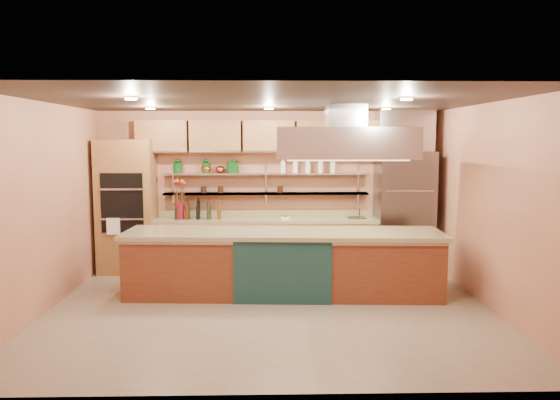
{
  "coord_description": "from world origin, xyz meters",
  "views": [
    {
      "loc": [
        -0.04,
        -7.22,
        2.3
      ],
      "look_at": [
        0.16,
        1.0,
        1.39
      ],
      "focal_mm": 35.0,
      "sensor_mm": 36.0,
      "label": 1
    }
  ],
  "objects_px": {
    "refrigerator": "(404,212)",
    "kitchen_scale": "(285,216)",
    "flower_vase": "(180,211)",
    "island": "(283,263)",
    "copper_kettle": "(220,169)",
    "green_canister": "(231,167)"
  },
  "relations": [
    {
      "from": "flower_vase",
      "to": "green_canister",
      "type": "height_order",
      "value": "green_canister"
    },
    {
      "from": "refrigerator",
      "to": "flower_vase",
      "type": "relative_size",
      "value": 7.4
    },
    {
      "from": "island",
      "to": "copper_kettle",
      "type": "relative_size",
      "value": 28.05
    },
    {
      "from": "refrigerator",
      "to": "flower_vase",
      "type": "bearing_deg",
      "value": 179.85
    },
    {
      "from": "green_canister",
      "to": "kitchen_scale",
      "type": "bearing_deg",
      "value": -13.17
    },
    {
      "from": "refrigerator",
      "to": "flower_vase",
      "type": "distance_m",
      "value": 3.89
    },
    {
      "from": "island",
      "to": "green_canister",
      "type": "bearing_deg",
      "value": 120.28
    },
    {
      "from": "flower_vase",
      "to": "kitchen_scale",
      "type": "height_order",
      "value": "flower_vase"
    },
    {
      "from": "copper_kettle",
      "to": "island",
      "type": "bearing_deg",
      "value": -57.41
    },
    {
      "from": "flower_vase",
      "to": "kitchen_scale",
      "type": "distance_m",
      "value": 1.83
    },
    {
      "from": "refrigerator",
      "to": "copper_kettle",
      "type": "xyz_separation_m",
      "value": [
        -3.2,
        0.23,
        0.73
      ]
    },
    {
      "from": "flower_vase",
      "to": "green_canister",
      "type": "bearing_deg",
      "value": 13.95
    },
    {
      "from": "refrigerator",
      "to": "island",
      "type": "xyz_separation_m",
      "value": [
        -2.15,
        -1.43,
        -0.57
      ]
    },
    {
      "from": "island",
      "to": "kitchen_scale",
      "type": "distance_m",
      "value": 1.52
    },
    {
      "from": "refrigerator",
      "to": "kitchen_scale",
      "type": "relative_size",
      "value": 14.18
    },
    {
      "from": "kitchen_scale",
      "to": "copper_kettle",
      "type": "relative_size",
      "value": 0.91
    },
    {
      "from": "island",
      "to": "kitchen_scale",
      "type": "bearing_deg",
      "value": 89.64
    },
    {
      "from": "island",
      "to": "refrigerator",
      "type": "bearing_deg",
      "value": 36.43
    },
    {
      "from": "island",
      "to": "flower_vase",
      "type": "height_order",
      "value": "flower_vase"
    },
    {
      "from": "kitchen_scale",
      "to": "green_canister",
      "type": "xyz_separation_m",
      "value": [
        -0.94,
        0.22,
        0.84
      ]
    },
    {
      "from": "island",
      "to": "copper_kettle",
      "type": "xyz_separation_m",
      "value": [
        -1.06,
        1.66,
        1.3
      ]
    },
    {
      "from": "island",
      "to": "copper_kettle",
      "type": "height_order",
      "value": "copper_kettle"
    }
  ]
}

